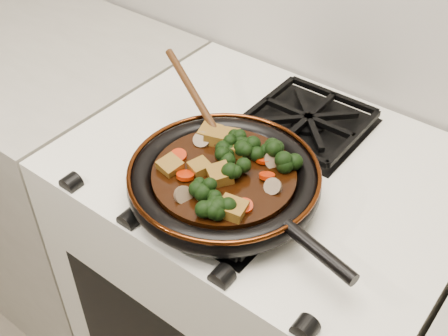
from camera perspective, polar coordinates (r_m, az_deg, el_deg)
The scene contains 34 objects.
stove at distance 1.42m, azimuth 3.66°, elevation -13.21°, with size 0.76×0.60×0.90m, color white.
burner_grate_front at distance 0.99m, azimuth 0.17°, elevation -2.86°, with size 0.23×0.23×0.03m, color black, non-canonical shape.
burner_grate_back at distance 1.18m, azimuth 8.54°, elevation 4.73°, with size 0.23×0.23×0.03m, color black, non-canonical shape.
skillet at distance 0.98m, azimuth 0.08°, elevation -1.21°, with size 0.46×0.34×0.05m.
braising_sauce at distance 0.98m, azimuth -0.00°, elevation -0.93°, with size 0.25×0.25×0.02m, color black.
tofu_cube_0 at distance 1.03m, azimuth 0.47°, elevation 3.05°, with size 0.04×0.04×0.02m, color brown.
tofu_cube_1 at distance 1.04m, azimuth -1.41°, elevation 3.57°, with size 0.04×0.04×0.02m, color brown.
tofu_cube_2 at distance 1.01m, azimuth 1.24°, elevation 2.10°, with size 0.04×0.04×0.02m, color brown.
tofu_cube_3 at distance 0.97m, azimuth -2.46°, elevation 0.05°, with size 0.03×0.03×0.02m, color brown.
tofu_cube_4 at distance 0.90m, azimuth 0.83°, elevation -4.19°, with size 0.04×0.04×0.02m, color brown.
tofu_cube_5 at distance 0.98m, azimuth -5.49°, elevation 0.19°, with size 0.04×0.04×0.02m, color brown.
tofu_cube_6 at distance 1.03m, azimuth -0.64°, elevation 3.17°, with size 0.04×0.04×0.02m, color brown.
tofu_cube_7 at distance 0.95m, azimuth -0.43°, elevation -0.73°, with size 0.04×0.04×0.02m, color brown.
broccoli_floret_0 at distance 0.99m, azimuth 0.29°, elevation 1.35°, with size 0.06×0.06×0.05m, color black, non-canonical shape.
broccoli_floret_1 at distance 0.99m, azimuth 5.00°, elevation 1.57°, with size 0.06×0.06×0.06m, color black, non-canonical shape.
broccoli_floret_2 at distance 0.98m, azimuth 6.19°, elevation 0.56°, with size 0.06×0.06×0.05m, color black, non-canonical shape.
broccoli_floret_3 at distance 0.96m, azimuth 0.94°, elevation -0.19°, with size 0.06×0.06×0.05m, color black, non-canonical shape.
broccoli_floret_4 at distance 0.89m, azimuth -0.77°, elevation -4.26°, with size 0.06×0.06×0.05m, color black, non-canonical shape.
broccoli_floret_5 at distance 0.91m, azimuth -1.06°, elevation -2.65°, with size 0.05×0.05×0.06m, color black, non-canonical shape.
broccoli_floret_6 at distance 0.89m, azimuth -1.28°, elevation -4.28°, with size 0.06×0.06×0.06m, color black, non-canonical shape.
broccoli_floret_7 at distance 1.00m, azimuth 2.66°, elevation 1.67°, with size 0.06×0.06×0.05m, color black, non-canonical shape.
broccoli_floret_8 at distance 0.93m, azimuth -2.21°, elevation -2.32°, with size 0.06×0.06×0.05m, color black, non-canonical shape.
broccoli_floret_9 at distance 1.01m, azimuth 1.19°, elevation 2.35°, with size 0.06×0.06×0.05m, color black, non-canonical shape.
carrot_coin_0 at distance 1.00m, azimuth -4.64°, elevation 1.27°, with size 0.03×0.03×0.01m, color #AB2104.
carrot_coin_1 at distance 0.96m, azimuth 4.39°, elevation -0.80°, with size 0.03×0.03×0.01m, color #AB2104.
carrot_coin_2 at distance 0.99m, azimuth 4.07°, elevation 0.94°, with size 0.03×0.03×0.01m, color #AB2104.
carrot_coin_3 at distance 0.90m, azimuth 2.06°, elevation -3.89°, with size 0.03×0.03×0.01m, color #AB2104.
carrot_coin_4 at distance 0.96m, azimuth 0.17°, elevation -0.42°, with size 0.03×0.03×0.01m, color #AB2104.
carrot_coin_5 at distance 0.96m, azimuth -3.95°, elevation -0.76°, with size 0.03×0.03×0.01m, color #AB2104.
mushroom_slice_0 at distance 0.92m, azimuth -4.15°, elevation -2.77°, with size 0.03×0.03×0.01m, color brown.
mushroom_slice_1 at distance 1.03m, azimuth -2.28°, elevation 2.85°, with size 0.03×0.03×0.01m, color brown.
mushroom_slice_2 at distance 0.99m, azimuth 5.13°, elevation 0.78°, with size 0.04×0.04×0.01m, color brown.
mushroom_slice_3 at distance 0.94m, azimuth 4.98°, elevation -1.89°, with size 0.03×0.03×0.01m, color brown.
wooden_spoon at distance 1.07m, azimuth -1.94°, elevation 5.62°, with size 0.15×0.09×0.23m.
Camera 1 is at (0.43, 0.98, 1.61)m, focal length 45.00 mm.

